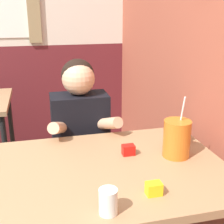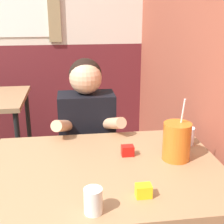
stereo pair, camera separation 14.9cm
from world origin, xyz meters
The scene contains 9 objects.
brick_wall_right centered at (1.16, 1.17, 1.35)m, with size 0.08×4.33×2.70m.
back_wall centered at (-0.01, 2.36, 1.36)m, with size 5.27×0.09×2.70m.
main_table centered at (0.53, 0.36, 0.70)m, with size 1.06×0.80×0.77m.
person_seated centered at (0.48, 0.93, 0.61)m, with size 0.42×0.40×1.17m.
cocktail_pitcher centered at (0.86, 0.40, 0.86)m, with size 0.13×0.13×0.30m.
glass_near_pitcher centered at (0.98, 0.55, 0.82)m, with size 0.07×0.07×0.09m.
glass_center centered at (0.45, 0.04, 0.82)m, with size 0.07×0.07×0.09m.
condiment_ketchup centered at (0.64, 0.47, 0.80)m, with size 0.06×0.04×0.05m.
condiment_mustard centered at (0.64, 0.12, 0.80)m, with size 0.06×0.04×0.05m.
Camera 2 is at (0.38, -0.88, 1.45)m, focal length 50.00 mm.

